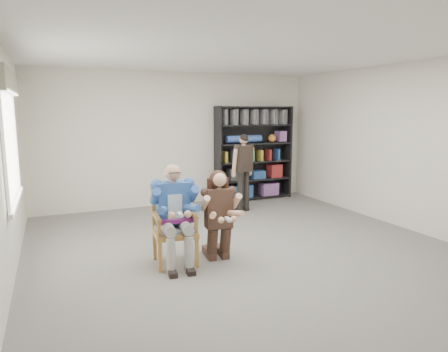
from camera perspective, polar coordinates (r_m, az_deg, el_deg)
name	(u,v)px	position (r m, az deg, el deg)	size (l,w,h in m)	color
room_shell	(256,156)	(5.36, 4.53, 2.89)	(6.00, 7.00, 2.80)	white
floor	(254,256)	(5.69, 4.35, -11.28)	(6.00, 7.00, 0.01)	slate
window_left	(12,140)	(5.73, -28.00, 4.56)	(0.16, 2.00, 1.75)	silver
armchair	(175,226)	(5.27, -7.06, -7.13)	(0.59, 0.57, 1.02)	#A66A2E
seated_man	(174,215)	(5.23, -7.09, -5.51)	(0.57, 0.80, 1.33)	#284889
kneeling_woman	(219,216)	(5.32, -0.68, -5.81)	(0.51, 0.82, 1.22)	#37271E
bookshelf	(254,153)	(9.07, 4.26, 3.26)	(1.80, 0.38, 2.10)	black
standing_man	(243,173)	(7.92, 2.79, 0.42)	(0.48, 0.27, 1.56)	black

